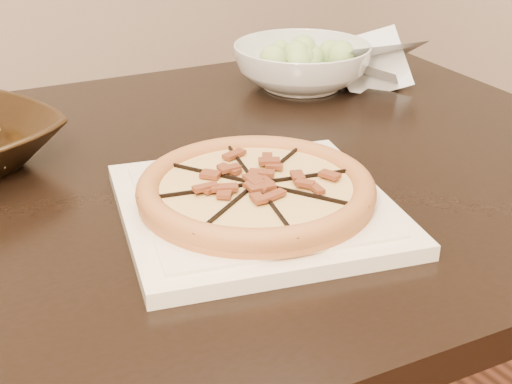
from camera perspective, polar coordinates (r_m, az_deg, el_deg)
dining_table at (r=0.96m, az=-9.40°, el=-4.67°), size 1.46×1.02×0.75m
plate at (r=0.81m, az=0.00°, el=-1.23°), size 0.37×0.37×0.02m
pizza at (r=0.80m, az=-0.00°, el=0.25°), size 0.27×0.27×0.03m
salad_bowl at (r=1.26m, az=3.69°, el=10.04°), size 0.27×0.27×0.07m
salad at (r=1.24m, az=3.75°, el=12.47°), size 0.12×0.11×0.04m
cling_film at (r=1.29m, az=9.21°, el=9.67°), size 0.18×0.15×0.05m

